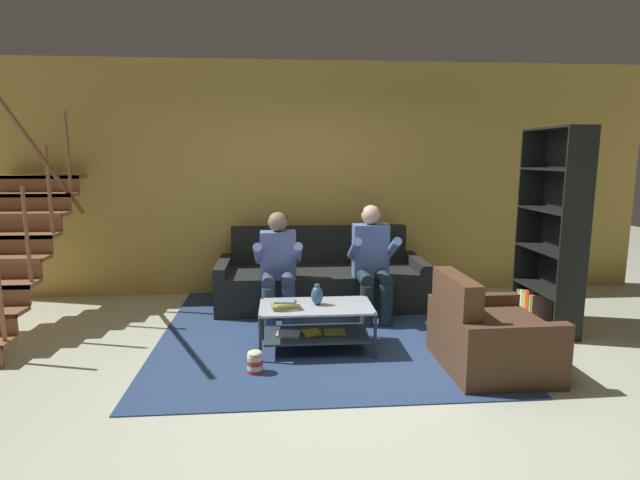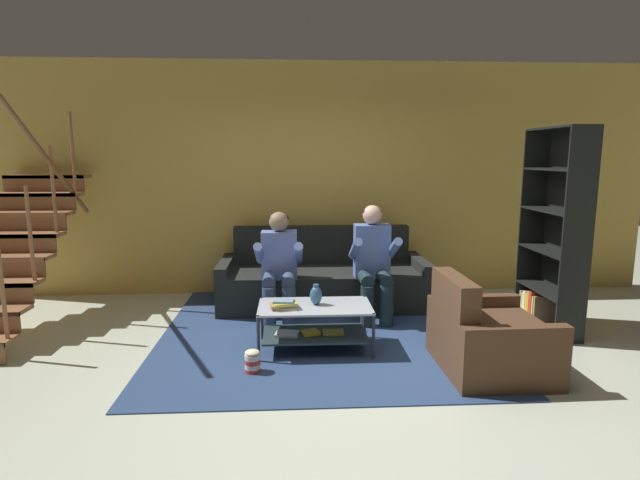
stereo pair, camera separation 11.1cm
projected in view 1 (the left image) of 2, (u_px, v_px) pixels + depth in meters
ground at (344, 368)px, 4.17m from camera, size 16.80×16.80×0.00m
back_partition at (321, 180)px, 6.35m from camera, size 8.40×0.12×2.90m
staircase_run at (7, 244)px, 4.99m from camera, size 0.92×2.14×2.45m
couch at (321, 280)px, 5.91m from camera, size 2.40×0.94×0.90m
person_seated_left at (278, 262)px, 5.27m from camera, size 0.50×0.58×1.16m
person_seated_right at (372, 258)px, 5.35m from camera, size 0.50×0.58×1.23m
coffee_table at (315, 321)px, 4.52m from camera, size 1.02×0.56×0.42m
area_rug at (320, 327)px, 5.14m from camera, size 3.13×3.35×0.01m
vase at (317, 295)px, 4.51m from camera, size 0.11×0.11×0.19m
book_stack at (286, 305)px, 4.39m from camera, size 0.26×0.20×0.08m
bookshelf at (551, 246)px, 5.08m from camera, size 0.30×0.87×2.02m
armchair at (488, 338)px, 4.12m from camera, size 0.83×0.95×0.80m
popcorn_tub at (255, 362)px, 4.04m from camera, size 0.13×0.13×0.20m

